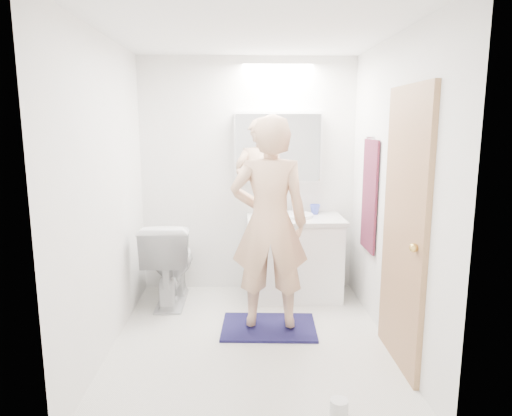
{
  "coord_description": "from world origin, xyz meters",
  "views": [
    {
      "loc": [
        -0.07,
        -3.47,
        1.74
      ],
      "look_at": [
        0.05,
        0.25,
        1.05
      ],
      "focal_mm": 32.14,
      "sensor_mm": 36.0,
      "label": 1
    }
  ],
  "objects_px": {
    "person": "(269,223)",
    "soap_bottle_a": "(269,205)",
    "medicine_cabinet": "(278,147)",
    "toothbrush_cup": "(315,209)",
    "vanity_cabinet": "(295,259)",
    "soap_bottle_b": "(274,206)",
    "toilet_paper_roll": "(339,408)",
    "toilet": "(170,262)"
  },
  "relations": [
    {
      "from": "person",
      "to": "soap_bottle_a",
      "type": "height_order",
      "value": "person"
    },
    {
      "from": "medicine_cabinet",
      "to": "toothbrush_cup",
      "type": "relative_size",
      "value": 8.22
    },
    {
      "from": "vanity_cabinet",
      "to": "soap_bottle_b",
      "type": "bearing_deg",
      "value": 138.49
    },
    {
      "from": "medicine_cabinet",
      "to": "toothbrush_cup",
      "type": "bearing_deg",
      "value": -7.42
    },
    {
      "from": "soap_bottle_a",
      "to": "toilet_paper_roll",
      "type": "height_order",
      "value": "soap_bottle_a"
    },
    {
      "from": "medicine_cabinet",
      "to": "soap_bottle_a",
      "type": "distance_m",
      "value": 0.59
    },
    {
      "from": "person",
      "to": "toilet_paper_roll",
      "type": "xyz_separation_m",
      "value": [
        0.35,
        -1.2,
        -0.88
      ]
    },
    {
      "from": "medicine_cabinet",
      "to": "soap_bottle_a",
      "type": "height_order",
      "value": "medicine_cabinet"
    },
    {
      "from": "medicine_cabinet",
      "to": "toilet_paper_roll",
      "type": "xyz_separation_m",
      "value": [
        0.21,
        -2.16,
        -1.45
      ]
    },
    {
      "from": "toothbrush_cup",
      "to": "toilet_paper_roll",
      "type": "relative_size",
      "value": 0.97
    },
    {
      "from": "toilet",
      "to": "soap_bottle_b",
      "type": "height_order",
      "value": "soap_bottle_b"
    },
    {
      "from": "medicine_cabinet",
      "to": "person",
      "type": "distance_m",
      "value": 1.13
    },
    {
      "from": "toilet",
      "to": "toothbrush_cup",
      "type": "relative_size",
      "value": 7.66
    },
    {
      "from": "toilet",
      "to": "soap_bottle_a",
      "type": "xyz_separation_m",
      "value": [
        0.99,
        0.27,
        0.51
      ]
    },
    {
      "from": "person",
      "to": "toilet",
      "type": "bearing_deg",
      "value": -31.28
    },
    {
      "from": "medicine_cabinet",
      "to": "toilet",
      "type": "distance_m",
      "value": 1.56
    },
    {
      "from": "medicine_cabinet",
      "to": "toilet_paper_roll",
      "type": "height_order",
      "value": "medicine_cabinet"
    },
    {
      "from": "vanity_cabinet",
      "to": "medicine_cabinet",
      "type": "bearing_deg",
      "value": 127.91
    },
    {
      "from": "soap_bottle_a",
      "to": "toothbrush_cup",
      "type": "bearing_deg",
      "value": 1.22
    },
    {
      "from": "medicine_cabinet",
      "to": "vanity_cabinet",
      "type": "bearing_deg",
      "value": -52.09
    },
    {
      "from": "soap_bottle_a",
      "to": "toilet_paper_roll",
      "type": "relative_size",
      "value": 1.79
    },
    {
      "from": "toothbrush_cup",
      "to": "medicine_cabinet",
      "type": "bearing_deg",
      "value": 172.58
    },
    {
      "from": "vanity_cabinet",
      "to": "toothbrush_cup",
      "type": "xyz_separation_m",
      "value": [
        0.22,
        0.16,
        0.48
      ]
    },
    {
      "from": "person",
      "to": "medicine_cabinet",
      "type": "bearing_deg",
      "value": -95.24
    },
    {
      "from": "soap_bottle_a",
      "to": "soap_bottle_b",
      "type": "distance_m",
      "value": 0.06
    },
    {
      "from": "soap_bottle_b",
      "to": "toothbrush_cup",
      "type": "distance_m",
      "value": 0.43
    },
    {
      "from": "toilet",
      "to": "toothbrush_cup",
      "type": "xyz_separation_m",
      "value": [
        1.46,
        0.28,
        0.46
      ]
    },
    {
      "from": "toilet",
      "to": "toothbrush_cup",
      "type": "bearing_deg",
      "value": -169.24
    },
    {
      "from": "soap_bottle_a",
      "to": "toilet",
      "type": "bearing_deg",
      "value": -164.98
    },
    {
      "from": "medicine_cabinet",
      "to": "toilet_paper_roll",
      "type": "distance_m",
      "value": 2.61
    },
    {
      "from": "toilet",
      "to": "soap_bottle_a",
      "type": "relative_size",
      "value": 4.16
    },
    {
      "from": "vanity_cabinet",
      "to": "person",
      "type": "relative_size",
      "value": 0.51
    },
    {
      "from": "person",
      "to": "toothbrush_cup",
      "type": "xyz_separation_m",
      "value": [
        0.53,
        0.91,
        -0.06
      ]
    },
    {
      "from": "person",
      "to": "toothbrush_cup",
      "type": "height_order",
      "value": "person"
    },
    {
      "from": "medicine_cabinet",
      "to": "soap_bottle_b",
      "type": "relative_size",
      "value": 5.3
    },
    {
      "from": "soap_bottle_b",
      "to": "toilet_paper_roll",
      "type": "distance_m",
      "value": 2.31
    },
    {
      "from": "person",
      "to": "vanity_cabinet",
      "type": "bearing_deg",
      "value": -108.93
    },
    {
      "from": "soap_bottle_a",
      "to": "soap_bottle_b",
      "type": "bearing_deg",
      "value": 33.47
    },
    {
      "from": "medicine_cabinet",
      "to": "person",
      "type": "height_order",
      "value": "medicine_cabinet"
    },
    {
      "from": "vanity_cabinet",
      "to": "person",
      "type": "xyz_separation_m",
      "value": [
        -0.3,
        -0.75,
        0.54
      ]
    },
    {
      "from": "vanity_cabinet",
      "to": "toilet_paper_roll",
      "type": "relative_size",
      "value": 8.18
    },
    {
      "from": "toilet",
      "to": "soap_bottle_a",
      "type": "distance_m",
      "value": 1.14
    }
  ]
}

